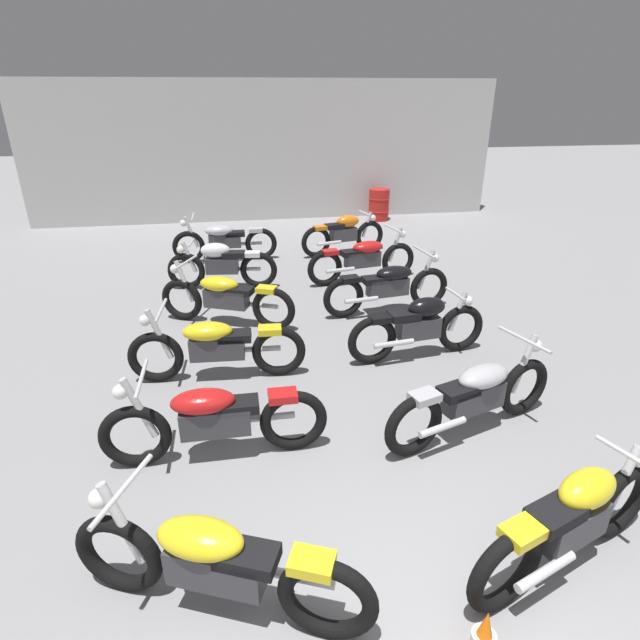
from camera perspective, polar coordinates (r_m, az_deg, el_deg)
name	(u,v)px	position (r m, az deg, el deg)	size (l,w,h in m)	color
back_wall	(267,152)	(14.40, -5.93, 18.26)	(12.54, 0.24, 3.60)	#BCBAB7
motorcycle_left_row_0	(215,563)	(3.79, -11.69, -25.12)	(2.04, 1.04, 0.97)	black
motorcycle_left_row_1	(214,418)	(5.03, -11.82, -10.76)	(2.17, 0.68, 0.97)	black
motorcycle_left_row_2	(216,346)	(6.35, -11.58, -2.86)	(2.17, 0.68, 0.97)	black
motorcycle_left_row_3	(225,297)	(7.82, -10.57, 2.56)	(2.03, 1.05, 0.97)	black
motorcycle_left_row_4	(222,264)	(9.35, -10.99, 6.20)	(1.97, 0.49, 0.88)	black
motorcycle_left_row_5	(224,240)	(10.94, -10.70, 8.84)	(2.17, 0.68, 0.97)	black
motorcycle_right_row_0	(572,520)	(4.37, 26.46, -19.48)	(1.89, 0.79, 0.88)	black
motorcycle_right_row_1	(475,395)	(5.50, 16.96, -8.09)	(2.10, 0.91, 0.97)	black
motorcycle_right_row_2	(419,326)	(6.86, 11.05, -0.63)	(1.97, 0.54, 0.88)	black
motorcycle_right_row_3	(388,286)	(8.22, 7.69, 3.85)	(2.16, 0.69, 0.97)	black
motorcycle_right_row_4	(363,258)	(9.57, 4.87, 6.95)	(2.16, 0.74, 0.97)	black
motorcycle_right_row_5	(344,233)	(11.26, 2.70, 9.71)	(1.94, 0.67, 0.88)	black
oil_drum	(379,205)	(14.48, 6.62, 12.75)	(0.59, 0.59, 0.85)	red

